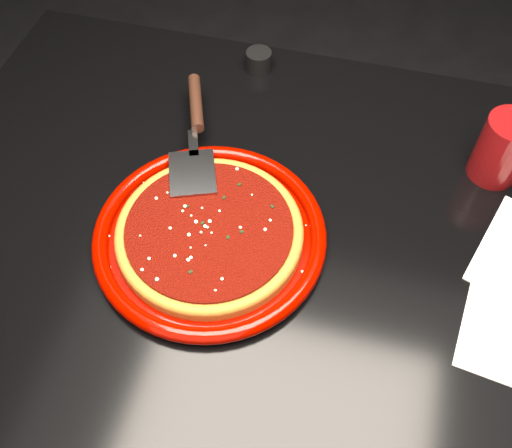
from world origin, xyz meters
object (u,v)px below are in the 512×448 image
at_px(table, 287,338).
at_px(ramekin, 259,60).
at_px(cup, 503,149).
at_px(pizza_server, 195,134).
at_px(plate, 210,235).

distance_m(table, ramekin, 0.54).
relative_size(table, cup, 11.23).
bearing_deg(pizza_server, ramekin, 57.48).
xyz_separation_m(plate, ramekin, (-0.03, 0.38, 0.01)).
bearing_deg(pizza_server, plate, -86.99).
distance_m(plate, ramekin, 0.38).
relative_size(plate, pizza_server, 1.15).
height_order(table, plate, plate).
bearing_deg(plate, pizza_server, 114.13).
height_order(table, cup, cup).
relative_size(table, plate, 3.61).
height_order(plate, pizza_server, pizza_server).
bearing_deg(ramekin, pizza_server, -101.40).
bearing_deg(table, plate, -159.70).
relative_size(cup, ramekin, 2.33).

